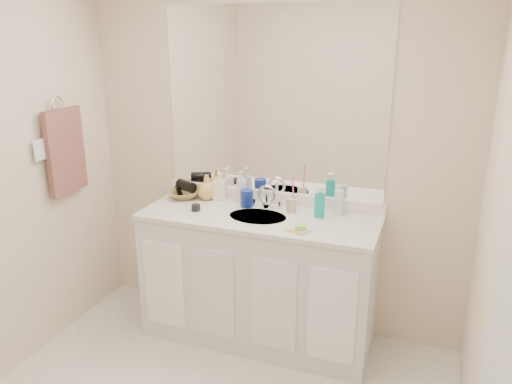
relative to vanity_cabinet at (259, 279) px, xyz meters
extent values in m
cube|color=beige|center=(0.00, 0.28, 0.77)|extent=(2.60, 0.02, 2.40)
cube|color=beige|center=(1.30, -1.02, 0.77)|extent=(0.02, 2.60, 2.40)
cube|color=silver|center=(0.00, 0.00, 0.00)|extent=(1.50, 0.55, 0.85)
cube|color=silver|center=(0.00, 0.00, 0.44)|extent=(1.52, 0.57, 0.03)
cube|color=white|center=(0.00, 0.26, 0.50)|extent=(1.52, 0.03, 0.08)
cylinder|color=beige|center=(0.00, -0.02, 0.44)|extent=(0.37, 0.37, 0.02)
cylinder|color=silver|center=(0.00, 0.16, 0.51)|extent=(0.02, 0.02, 0.11)
cube|color=white|center=(0.00, 0.27, 1.14)|extent=(1.48, 0.01, 1.20)
cylinder|color=navy|center=(-0.13, 0.13, 0.51)|extent=(0.10, 0.10, 0.12)
cylinder|color=#CEB291|center=(0.18, 0.13, 0.50)|extent=(0.09, 0.09, 0.09)
cylinder|color=#FF43BF|center=(0.19, 0.13, 0.60)|extent=(0.01, 0.04, 0.19)
cylinder|color=#0EAF9D|center=(0.37, 0.10, 0.53)|extent=(0.07, 0.07, 0.15)
cylinder|color=silver|center=(0.47, 0.20, 0.53)|extent=(0.08, 0.08, 0.16)
cube|color=silver|center=(0.32, -0.17, 0.46)|extent=(0.11, 0.10, 0.01)
cube|color=#93E237|center=(0.32, -0.17, 0.48)|extent=(0.08, 0.06, 0.02)
cube|color=#FBA41A|center=(0.29, -0.20, 0.46)|extent=(0.13, 0.07, 0.01)
cylinder|color=black|center=(-0.41, -0.06, 0.48)|extent=(0.07, 0.07, 0.04)
imported|color=silver|center=(-0.20, 0.22, 0.56)|extent=(0.10, 0.10, 0.21)
imported|color=#F9EFCB|center=(-0.37, 0.21, 0.55)|extent=(0.11, 0.11, 0.19)
imported|color=#E0B257|center=(-0.45, 0.18, 0.54)|extent=(0.14, 0.14, 0.17)
imported|color=olive|center=(-0.61, 0.14, 0.48)|extent=(0.27, 0.27, 0.05)
cylinder|color=black|center=(-0.59, 0.14, 0.54)|extent=(0.17, 0.13, 0.07)
torus|color=silver|center=(-1.27, -0.25, 1.12)|extent=(0.01, 0.11, 0.11)
cube|color=brown|center=(-1.25, -0.25, 0.82)|extent=(0.04, 0.32, 0.55)
cube|color=white|center=(-1.27, -0.45, 0.88)|extent=(0.01, 0.08, 0.13)
cube|color=silver|center=(1.29, -1.32, 0.57)|extent=(0.02, 0.82, 2.00)
camera|label=1|loc=(1.01, -2.79, 1.57)|focal=35.00mm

